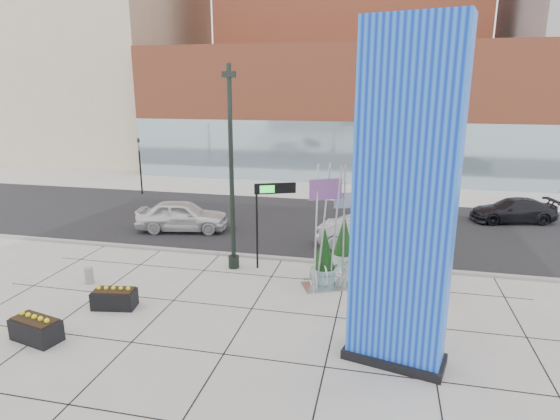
% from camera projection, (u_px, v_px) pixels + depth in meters
% --- Properties ---
extents(ground, '(160.00, 160.00, 0.00)m').
position_uv_depth(ground, '(234.00, 294.00, 17.77)').
color(ground, '#9E9991').
rests_on(ground, ground).
extents(street_asphalt, '(80.00, 12.00, 0.02)m').
position_uv_depth(street_asphalt, '(287.00, 222.00, 27.20)').
color(street_asphalt, black).
rests_on(street_asphalt, ground).
extents(curb_edge, '(80.00, 0.30, 0.12)m').
position_uv_depth(curb_edge, '(261.00, 257.00, 21.53)').
color(curb_edge, gray).
rests_on(curb_edge, ground).
extents(tower_podium, '(34.00, 10.00, 11.00)m').
position_uv_depth(tower_podium, '(338.00, 112.00, 41.63)').
color(tower_podium, '#A64C30').
rests_on(tower_podium, ground).
extents(tower_glass_front, '(34.00, 0.60, 5.00)m').
position_uv_depth(tower_glass_front, '(330.00, 153.00, 37.86)').
color(tower_glass_front, '#8CA5B2').
rests_on(tower_glass_front, ground).
extents(blue_pylon, '(3.02, 1.88, 9.34)m').
position_uv_depth(blue_pylon, '(404.00, 209.00, 12.33)').
color(blue_pylon, '#0D32C8').
rests_on(blue_pylon, ground).
extents(lamp_post, '(0.56, 0.47, 8.54)m').
position_uv_depth(lamp_post, '(232.00, 189.00, 19.52)').
color(lamp_post, black).
rests_on(lamp_post, ground).
extents(public_art_sculpture, '(2.42, 1.88, 4.93)m').
position_uv_depth(public_art_sculpture, '(332.00, 256.00, 18.14)').
color(public_art_sculpture, '#B7B9BC').
rests_on(public_art_sculpture, ground).
extents(concrete_bollard, '(0.35, 0.35, 0.68)m').
position_uv_depth(concrete_bollard, '(89.00, 275.00, 18.72)').
color(concrete_bollard, gray).
rests_on(concrete_bollard, ground).
extents(overhead_street_sign, '(1.68, 0.84, 3.73)m').
position_uv_depth(overhead_street_sign, '(271.00, 197.00, 19.42)').
color(overhead_street_sign, black).
rests_on(overhead_street_sign, ground).
extents(round_planter_east, '(1.04, 1.04, 2.61)m').
position_uv_depth(round_planter_east, '(424.00, 262.00, 17.67)').
color(round_planter_east, '#87B6AC').
rests_on(round_planter_east, ground).
extents(round_planter_mid, '(0.92, 0.92, 2.30)m').
position_uv_depth(round_planter_mid, '(324.00, 257.00, 18.54)').
color(round_planter_mid, '#87B6AC').
rests_on(round_planter_mid, ground).
extents(round_planter_west, '(0.96, 0.96, 2.39)m').
position_uv_depth(round_planter_west, '(344.00, 243.00, 20.07)').
color(round_planter_west, '#87B6AC').
rests_on(round_planter_west, ground).
extents(box_planter_north, '(1.59, 0.98, 0.82)m').
position_uv_depth(box_planter_north, '(114.00, 298.00, 16.63)').
color(box_planter_north, black).
rests_on(box_planter_north, ground).
extents(box_planter_south, '(1.71, 1.13, 0.86)m').
position_uv_depth(box_planter_south, '(36.00, 328.00, 14.47)').
color(box_planter_south, black).
rests_on(box_planter_south, ground).
extents(car_white_west, '(5.19, 2.83, 1.67)m').
position_uv_depth(car_white_west, '(182.00, 216.00, 25.47)').
color(car_white_west, silver).
rests_on(car_white_west, ground).
extents(car_silver_mid, '(4.98, 2.57, 1.56)m').
position_uv_depth(car_silver_mid, '(369.00, 235.00, 22.32)').
color(car_silver_mid, '#B8BBC1').
rests_on(car_silver_mid, ground).
extents(car_dark_east, '(5.06, 2.91, 1.38)m').
position_uv_depth(car_dark_east, '(513.00, 211.00, 27.14)').
color(car_dark_east, black).
rests_on(car_dark_east, ground).
extents(traffic_signal, '(0.15, 0.18, 4.10)m').
position_uv_depth(traffic_signal, '(140.00, 163.00, 33.89)').
color(traffic_signal, black).
rests_on(traffic_signal, ground).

